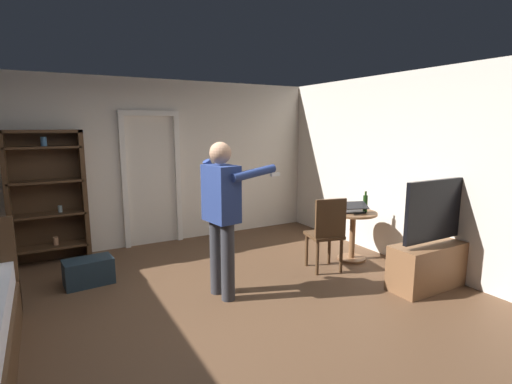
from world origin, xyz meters
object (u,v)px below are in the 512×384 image
Objects in this scene: bookshelf at (47,192)px; side_table at (353,227)px; wooden_chair at (327,231)px; person_blue_shirt at (222,209)px; tv_flatscreen at (437,255)px; suitcase_dark at (89,272)px; bottle_on_table at (365,203)px; laptop at (353,209)px.

side_table is (3.76, -2.00, -0.52)m from bookshelf.
person_blue_shirt is at bearing -179.21° from wooden_chair.
bookshelf is at bearing 141.81° from tv_flatscreen.
person_blue_shirt is at bearing 157.67° from tv_flatscreen.
bookshelf is at bearing 151.96° from side_table.
wooden_chair is at bearing -164.62° from side_table.
suitcase_dark is at bearing -72.11° from bookshelf.
side_table is at bearing 102.78° from tv_flatscreen.
suitcase_dark is at bearing 165.15° from side_table.
wooden_chair is at bearing 131.41° from tv_flatscreen.
bookshelf reaches higher than bottle_on_table.
bookshelf is 3.35× the size of suitcase_dark.
person_blue_shirt is at bearing -177.22° from bottle_on_table.
suitcase_dark is (-3.54, 0.98, -0.67)m from bottle_on_table.
side_table is 0.71× the size of wooden_chair.
bottle_on_table reaches higher than wooden_chair.
side_table is at bearing -19.95° from suitcase_dark.
tv_flatscreen is 3.10× the size of laptop.
tv_flatscreen is at bearing -34.48° from suitcase_dark.
tv_flatscreen reaches higher than laptop.
wooden_chair is at bearing -173.30° from bottle_on_table.
side_table is 3.53m from suitcase_dark.
tv_flatscreen is at bearing -77.22° from side_table.
tv_flatscreen is 4.21m from suitcase_dark.
bottle_on_table is (3.90, -2.08, -0.17)m from bookshelf.
wooden_chair reaches higher than side_table.
wooden_chair is at bearing -167.28° from laptop.
bottle_on_table is (-0.12, 1.08, 0.46)m from tv_flatscreen.
side_table is at bearing 5.13° from person_blue_shirt.
person_blue_shirt is (-2.37, 0.97, 0.64)m from tv_flatscreen.
person_blue_shirt is (-1.49, -0.02, 0.46)m from wooden_chair.
suitcase_dark is (-3.66, 2.06, -0.21)m from tv_flatscreen.
wooden_chair is 0.57× the size of person_blue_shirt.
side_table is 2.18m from person_blue_shirt.
suitcase_dark is (-3.40, 0.90, -0.32)m from side_table.
person_blue_shirt is at bearing -52.99° from bookshelf.
bottle_on_table is at bearing 96.52° from tv_flatscreen.
bookshelf is at bearing 145.39° from wooden_chair.
tv_flatscreen is at bearing -38.19° from bookshelf.
person_blue_shirt is (-2.25, -0.11, 0.18)m from bottle_on_table.
person_blue_shirt is at bearing -174.87° from side_table.
person_blue_shirt reaches higher than wooden_chair.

